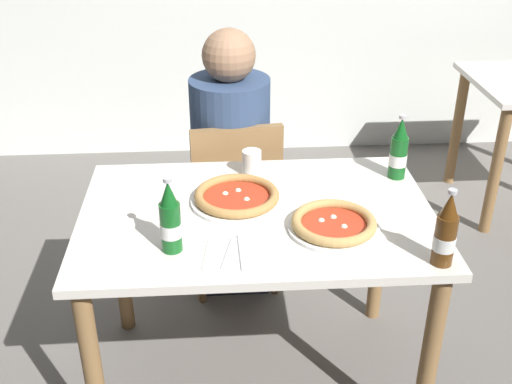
# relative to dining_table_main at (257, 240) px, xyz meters

# --- Properties ---
(ground_plane) EXTENTS (8.00, 8.00, 0.00)m
(ground_plane) POSITION_rel_dining_table_main_xyz_m (0.00, 0.00, -0.64)
(ground_plane) COLOR slate
(dining_table_main) EXTENTS (1.20, 0.80, 0.75)m
(dining_table_main) POSITION_rel_dining_table_main_xyz_m (0.00, 0.00, 0.00)
(dining_table_main) COLOR silver
(dining_table_main) RESTS_ON ground_plane
(chair_behind_table) EXTENTS (0.45, 0.45, 0.85)m
(chair_behind_table) POSITION_rel_dining_table_main_xyz_m (-0.06, 0.61, -0.15)
(chair_behind_table) COLOR olive
(chair_behind_table) RESTS_ON ground_plane
(diner_seated) EXTENTS (0.34, 0.34, 1.21)m
(diner_seated) POSITION_rel_dining_table_main_xyz_m (-0.07, 0.66, -0.05)
(diner_seated) COLOR #2D3342
(diner_seated) RESTS_ON ground_plane
(pizza_margherita_near) EXTENTS (0.32, 0.32, 0.04)m
(pizza_margherita_near) POSITION_rel_dining_table_main_xyz_m (-0.07, 0.07, 0.13)
(pizza_margherita_near) COLOR white
(pizza_margherita_near) RESTS_ON dining_table_main
(pizza_marinara_far) EXTENTS (0.30, 0.30, 0.04)m
(pizza_marinara_far) POSITION_rel_dining_table_main_xyz_m (0.24, -0.13, 0.14)
(pizza_marinara_far) COLOR white
(pizza_marinara_far) RESTS_ON dining_table_main
(beer_bottle_left) EXTENTS (0.07, 0.07, 0.25)m
(beer_bottle_left) POSITION_rel_dining_table_main_xyz_m (0.54, 0.23, 0.22)
(beer_bottle_left) COLOR #14591E
(beer_bottle_left) RESTS_ON dining_table_main
(beer_bottle_center) EXTENTS (0.07, 0.07, 0.25)m
(beer_bottle_center) POSITION_rel_dining_table_main_xyz_m (-0.28, -0.21, 0.22)
(beer_bottle_center) COLOR #14591E
(beer_bottle_center) RESTS_ON dining_table_main
(beer_bottle_right) EXTENTS (0.07, 0.07, 0.25)m
(beer_bottle_right) POSITION_rel_dining_table_main_xyz_m (0.53, -0.33, 0.22)
(beer_bottle_right) COLOR #512D0F
(beer_bottle_right) RESTS_ON dining_table_main
(napkin_with_cutlery) EXTENTS (0.20, 0.20, 0.01)m
(napkin_with_cutlery) POSITION_rel_dining_table_main_xyz_m (-0.08, -0.25, 0.12)
(napkin_with_cutlery) COLOR white
(napkin_with_cutlery) RESTS_ON dining_table_main
(paper_cup) EXTENTS (0.07, 0.07, 0.09)m
(paper_cup) POSITION_rel_dining_table_main_xyz_m (-0.00, 0.29, 0.16)
(paper_cup) COLOR white
(paper_cup) RESTS_ON dining_table_main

